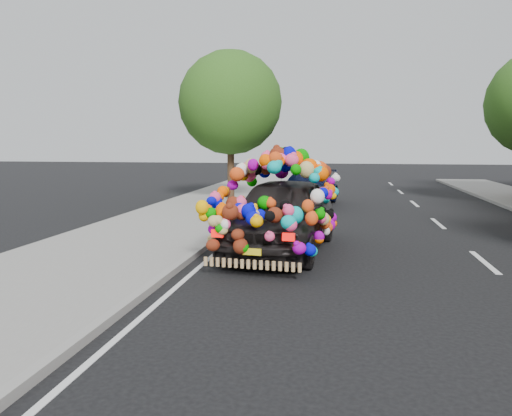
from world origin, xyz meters
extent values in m
plane|color=black|center=(0.00, 0.00, 0.00)|extent=(100.00, 100.00, 0.00)
cube|color=gray|center=(-4.30, 0.00, 0.06)|extent=(4.00, 60.00, 0.12)
cube|color=gray|center=(-2.35, 0.00, 0.07)|extent=(0.15, 60.00, 0.13)
cylinder|color=#332114|center=(-3.80, 9.50, 1.36)|extent=(0.28, 0.28, 2.73)
sphere|color=#295316|center=(-3.80, 9.50, 4.03)|extent=(4.20, 4.20, 4.20)
imported|color=black|center=(-0.60, 0.45, 0.82)|extent=(2.42, 4.99, 1.64)
cube|color=red|center=(-1.51, -1.90, 0.78)|extent=(0.22, 0.08, 0.14)
cube|color=red|center=(-0.19, -2.04, 0.78)|extent=(0.22, 0.08, 0.14)
cube|color=yellow|center=(-0.85, -1.98, 0.48)|extent=(0.34, 0.07, 0.12)
imported|color=black|center=(-0.56, 8.70, 0.67)|extent=(2.44, 4.84, 1.35)
camera|label=1|loc=(0.70, -10.56, 2.40)|focal=35.00mm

